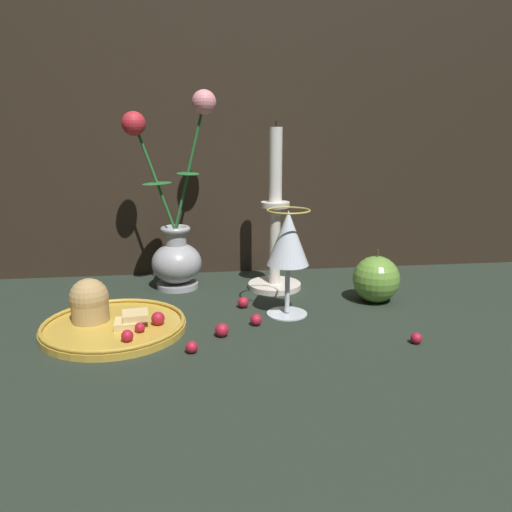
{
  "coord_description": "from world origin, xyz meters",
  "views": [
    {
      "loc": [
        -0.07,
        -0.75,
        0.29
      ],
      "look_at": [
        0.03,
        -0.0,
        0.1
      ],
      "focal_mm": 35.0,
      "sensor_mm": 36.0,
      "label": 1
    }
  ],
  "objects_px": {
    "plate_with_pastries": "(108,319)",
    "candlestick": "(275,235)",
    "wine_glass": "(287,242)",
    "apple_beside_vase": "(376,279)",
    "vase": "(176,238)"
  },
  "relations": [
    {
      "from": "plate_with_pastries",
      "to": "apple_beside_vase",
      "type": "height_order",
      "value": "apple_beside_vase"
    },
    {
      "from": "wine_glass",
      "to": "apple_beside_vase",
      "type": "distance_m",
      "value": 0.19
    },
    {
      "from": "plate_with_pastries",
      "to": "apple_beside_vase",
      "type": "relative_size",
      "value": 2.29
    },
    {
      "from": "plate_with_pastries",
      "to": "candlestick",
      "type": "height_order",
      "value": "candlestick"
    },
    {
      "from": "vase",
      "to": "plate_with_pastries",
      "type": "height_order",
      "value": "vase"
    },
    {
      "from": "plate_with_pastries",
      "to": "apple_beside_vase",
      "type": "distance_m",
      "value": 0.45
    },
    {
      "from": "vase",
      "to": "plate_with_pastries",
      "type": "distance_m",
      "value": 0.23
    },
    {
      "from": "wine_glass",
      "to": "candlestick",
      "type": "bearing_deg",
      "value": 88.98
    },
    {
      "from": "candlestick",
      "to": "apple_beside_vase",
      "type": "bearing_deg",
      "value": -31.01
    },
    {
      "from": "wine_glass",
      "to": "apple_beside_vase",
      "type": "bearing_deg",
      "value": 13.33
    },
    {
      "from": "vase",
      "to": "wine_glass",
      "type": "height_order",
      "value": "vase"
    },
    {
      "from": "plate_with_pastries",
      "to": "candlestick",
      "type": "bearing_deg",
      "value": 31.73
    },
    {
      "from": "plate_with_pastries",
      "to": "candlestick",
      "type": "distance_m",
      "value": 0.34
    },
    {
      "from": "wine_glass",
      "to": "vase",
      "type": "bearing_deg",
      "value": 138.19
    },
    {
      "from": "vase",
      "to": "apple_beside_vase",
      "type": "distance_m",
      "value": 0.37
    }
  ]
}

